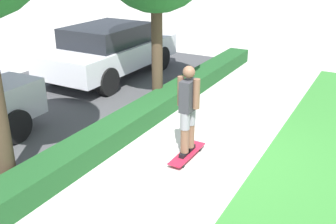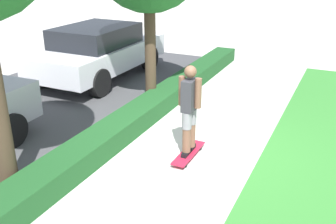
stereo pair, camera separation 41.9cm
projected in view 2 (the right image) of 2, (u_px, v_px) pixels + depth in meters
ground_plane at (201, 151)px, 7.02m from camera, size 60.00×60.00×0.00m
street_asphalt at (24, 113)px, 8.69m from camera, size 12.89×5.00×0.01m
hedge_row at (124, 126)px, 7.58m from camera, size 12.89×0.60×0.39m
skateboard at (189, 153)px, 6.79m from camera, size 0.99×0.24×0.10m
skater_person at (190, 108)px, 6.48m from camera, size 0.48×0.40×1.55m
parked_car_middle at (99, 51)px, 10.80m from camera, size 4.25×1.95×1.47m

